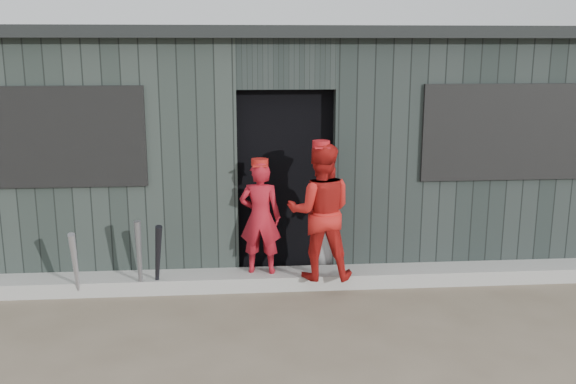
{
  "coord_description": "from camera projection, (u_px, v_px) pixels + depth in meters",
  "views": [
    {
      "loc": [
        -0.51,
        -4.42,
        2.42
      ],
      "look_at": [
        0.0,
        1.8,
        1.0
      ],
      "focal_mm": 40.0,
      "sensor_mm": 36.0,
      "label": 1
    }
  ],
  "objects": [
    {
      "name": "ground",
      "position": [
        307.0,
        372.0,
        4.88
      ],
      "size": [
        80.0,
        80.0,
        0.0
      ],
      "primitive_type": "plane",
      "color": "brown",
      "rests_on": "ground"
    },
    {
      "name": "curb",
      "position": [
        288.0,
        279.0,
        6.63
      ],
      "size": [
        8.0,
        0.36,
        0.15
      ],
      "primitive_type": "cube",
      "color": "gray",
      "rests_on": "ground"
    },
    {
      "name": "bat_left",
      "position": [
        75.0,
        266.0,
        6.15
      ],
      "size": [
        0.1,
        0.31,
        0.73
      ],
      "primitive_type": "cone",
      "rotation": [
        0.33,
        0.0,
        0.12
      ],
      "color": "#9C9BA4",
      "rests_on": "ground"
    },
    {
      "name": "bat_mid",
      "position": [
        139.0,
        259.0,
        6.25
      ],
      "size": [
        0.09,
        0.17,
        0.79
      ],
      "primitive_type": "cone",
      "rotation": [
        0.12,
        0.0,
        0.12
      ],
      "color": "slate",
      "rests_on": "ground"
    },
    {
      "name": "bat_right",
      "position": [
        158.0,
        260.0,
        6.28
      ],
      "size": [
        0.16,
        0.29,
        0.76
      ],
      "primitive_type": "cone",
      "rotation": [
        0.29,
        0.0,
        0.35
      ],
      "color": "black",
      "rests_on": "ground"
    },
    {
      "name": "player_red_left",
      "position": [
        260.0,
        218.0,
        6.49
      ],
      "size": [
        0.46,
        0.34,
        1.16
      ],
      "primitive_type": "imported",
      "rotation": [
        0.0,
        0.0,
        2.97
      ],
      "color": "maroon",
      "rests_on": "curb"
    },
    {
      "name": "player_red_right",
      "position": [
        320.0,
        212.0,
        6.31
      ],
      "size": [
        0.71,
        0.57,
        1.36
      ],
      "primitive_type": "imported",
      "rotation": [
        0.0,
        0.0,
        3.05
      ],
      "color": "#AF1915",
      "rests_on": "curb"
    },
    {
      "name": "player_grey_back",
      "position": [
        331.0,
        212.0,
        6.96
      ],
      "size": [
        0.67,
        0.45,
        1.33
      ],
      "primitive_type": "imported",
      "rotation": [
        0.0,
        0.0,
        3.09
      ],
      "color": "#A7A7A7",
      "rests_on": "ground"
    },
    {
      "name": "dugout",
      "position": [
        277.0,
        139.0,
        8.0
      ],
      "size": [
        8.3,
        3.3,
        2.62
      ],
      "color": "black",
      "rests_on": "ground"
    }
  ]
}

